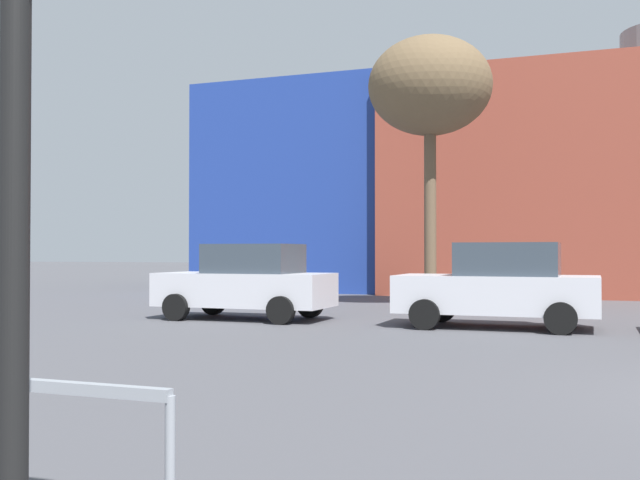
{
  "coord_description": "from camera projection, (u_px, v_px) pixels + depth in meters",
  "views": [
    {
      "loc": [
        -2.89,
        -9.37,
        1.68
      ],
      "look_at": [
        -9.81,
        9.39,
        2.02
      ],
      "focal_mm": 41.64,
      "sensor_mm": 36.0,
      "label": 1
    }
  ],
  "objects": [
    {
      "name": "bare_tree_1",
      "position": [
        430.0,
        88.0,
        22.59
      ],
      "size": [
        3.76,
        3.76,
        8.27
      ],
      "color": "brown",
      "rests_on": "ground_plane"
    },
    {
      "name": "parked_car_1",
      "position": [
        499.0,
        286.0,
        16.46
      ],
      "size": [
        4.37,
        2.14,
        1.9
      ],
      "rotation": [
        0.0,
        0.0,
        3.14
      ],
      "color": "silver",
      "rests_on": "ground_plane"
    },
    {
      "name": "parked_car_0",
      "position": [
        247.0,
        282.0,
        18.61
      ],
      "size": [
        4.36,
        2.14,
        1.89
      ],
      "rotation": [
        0.0,
        0.0,
        3.14
      ],
      "color": "silver",
      "rests_on": "ground_plane"
    }
  ]
}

